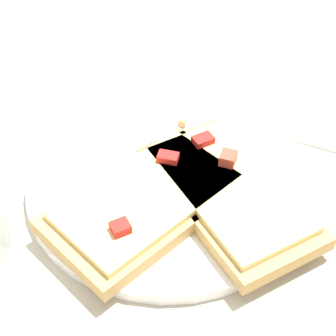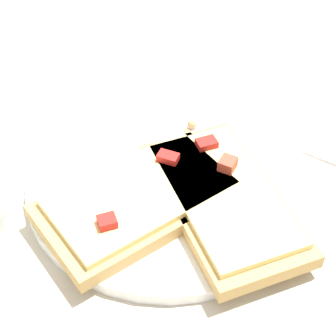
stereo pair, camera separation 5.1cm
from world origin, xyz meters
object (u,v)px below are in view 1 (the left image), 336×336
object	(u,v)px
plate	(168,180)
napkin	(311,97)
knife	(211,140)
pizza_slice_corner	(228,193)
fork	(150,158)
pizza_slice_main	(145,201)

from	to	relation	value
plate	napkin	xyz separation A→B (m)	(0.19, -0.09, -0.00)
knife	napkin	size ratio (longest dim) A/B	1.22
plate	pizza_slice_corner	size ratio (longest dim) A/B	1.34
fork	napkin	world-z (taller)	fork
pizza_slice_corner	napkin	xyz separation A→B (m)	(0.19, -0.03, -0.02)
fork	pizza_slice_corner	distance (m)	0.09
knife	plate	bearing A→B (deg)	-34.40
knife	pizza_slice_corner	world-z (taller)	pizza_slice_corner
plate	pizza_slice_main	size ratio (longest dim) A/B	1.33
pizza_slice_main	pizza_slice_corner	world-z (taller)	pizza_slice_corner
fork	knife	distance (m)	0.06
pizza_slice_main	napkin	distance (m)	0.25
plate	knife	world-z (taller)	knife
fork	pizza_slice_corner	size ratio (longest dim) A/B	1.11
knife	pizza_slice_corner	xyz separation A→B (m)	(-0.07, -0.04, 0.01)
pizza_slice_main	fork	bearing A→B (deg)	42.94
fork	pizza_slice_corner	xyz separation A→B (m)	(-0.02, -0.09, 0.01)
pizza_slice_main	plate	bearing A→B (deg)	19.32
knife	pizza_slice_corner	distance (m)	0.08
pizza_slice_corner	napkin	bearing A→B (deg)	-62.31
plate	pizza_slice_main	bearing A→B (deg)	178.15
knife	pizza_slice_main	xyz separation A→B (m)	(-0.11, 0.02, 0.01)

